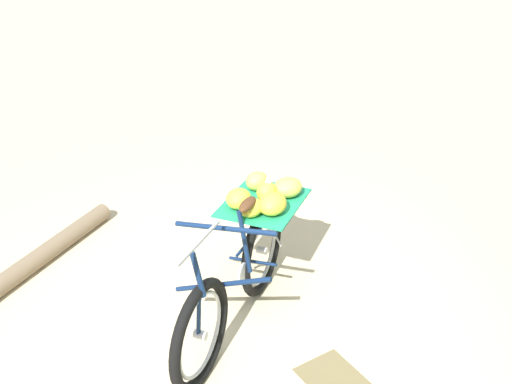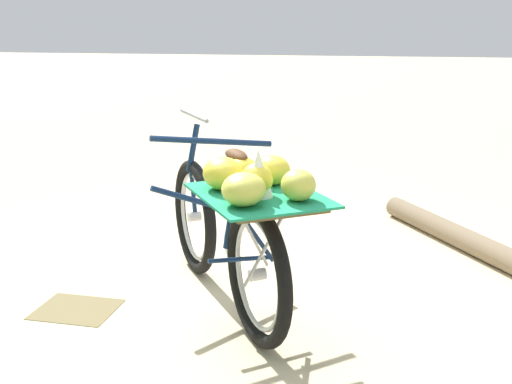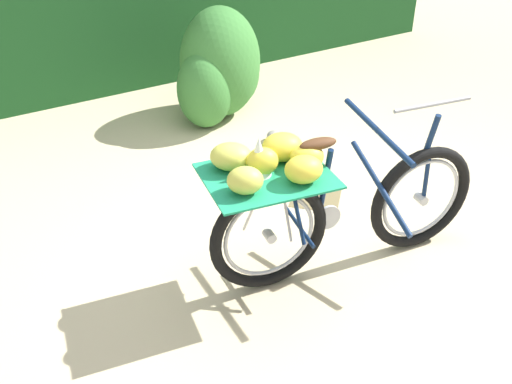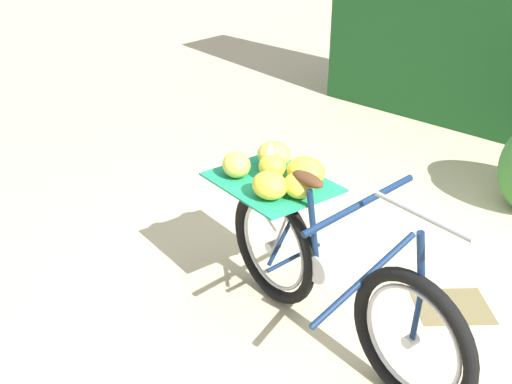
% 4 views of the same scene
% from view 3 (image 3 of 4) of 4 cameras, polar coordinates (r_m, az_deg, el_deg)
% --- Properties ---
extents(ground_plane, '(60.00, 60.00, 0.00)m').
position_cam_3_polar(ground_plane, '(3.94, 4.92, -4.25)').
color(ground_plane, beige).
extents(bicycle, '(1.27, 1.63, 1.03)m').
position_cam_3_polar(bicycle, '(3.35, 6.91, -0.67)').
color(bicycle, black).
rests_on(bicycle, ground_plane).
extents(shrub_cluster, '(1.08, 0.74, 1.03)m').
position_cam_3_polar(shrub_cluster, '(5.46, -3.63, 12.11)').
color(shrub_cluster, '#387533').
rests_on(shrub_cluster, ground_plane).
extents(path_stone, '(0.15, 0.13, 0.09)m').
position_cam_3_polar(path_stone, '(5.10, 1.79, 5.62)').
color(path_stone, gray).
rests_on(path_stone, ground_plane).
extents(leaf_litter_patch, '(0.44, 0.36, 0.01)m').
position_cam_3_polar(leaf_litter_patch, '(4.37, 6.08, -0.19)').
color(leaf_litter_patch, olive).
rests_on(leaf_litter_patch, ground_plane).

